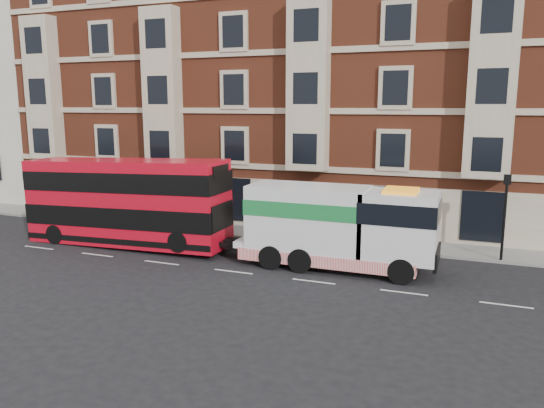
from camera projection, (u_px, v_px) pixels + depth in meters
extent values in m
plane|color=black|center=(233.00, 272.00, 25.35)|extent=(120.00, 120.00, 0.00)
cube|color=slate|center=(286.00, 235.00, 32.22)|extent=(90.00, 3.00, 0.15)
cube|color=brown|center=(329.00, 88.00, 37.27)|extent=(45.00, 12.00, 18.00)
cylinder|color=black|center=(188.00, 199.00, 32.76)|extent=(0.14, 0.14, 4.00)
cube|color=black|center=(187.00, 165.00, 32.38)|extent=(0.35, 0.15, 0.50)
cylinder|color=black|center=(504.00, 221.00, 26.40)|extent=(0.14, 0.14, 4.00)
cube|color=black|center=(507.00, 180.00, 26.01)|extent=(0.35, 0.15, 0.50)
cube|color=red|center=(126.00, 202.00, 29.70)|extent=(11.97, 2.67, 4.70)
cube|color=black|center=(126.00, 214.00, 29.83)|extent=(12.01, 2.73, 1.12)
cube|color=black|center=(125.00, 180.00, 29.48)|extent=(12.01, 2.73, 1.07)
cylinder|color=black|center=(56.00, 234.00, 30.39)|extent=(1.11, 0.34, 1.11)
cylinder|color=black|center=(84.00, 225.00, 32.61)|extent=(1.11, 0.34, 1.11)
cylinder|color=black|center=(178.00, 242.00, 27.46)|extent=(1.11, 0.34, 1.11)
cylinder|color=black|center=(201.00, 231.00, 29.67)|extent=(1.11, 0.34, 1.11)
cube|color=silver|center=(333.00, 248.00, 25.73)|extent=(9.62, 2.46, 0.32)
cube|color=silver|center=(399.00, 225.00, 24.38)|extent=(3.42, 2.67, 3.10)
cube|color=silver|center=(308.00, 217.00, 25.92)|extent=(5.77, 2.67, 3.10)
cube|color=#1A7736|center=(309.00, 206.00, 25.82)|extent=(5.82, 2.71, 0.75)
cube|color=red|center=(329.00, 255.00, 25.88)|extent=(8.55, 2.73, 0.59)
cylinder|color=black|center=(401.00, 271.00, 23.49)|extent=(1.18, 0.37, 1.18)
cylinder|color=black|center=(408.00, 257.00, 25.71)|extent=(1.18, 0.37, 1.18)
cylinder|color=black|center=(300.00, 260.00, 25.16)|extent=(1.18, 0.43, 1.18)
cylinder|color=black|center=(315.00, 248.00, 27.37)|extent=(1.18, 0.43, 1.18)
cylinder|color=black|center=(271.00, 257.00, 25.69)|extent=(1.18, 0.43, 1.18)
cylinder|color=black|center=(288.00, 245.00, 27.90)|extent=(1.18, 0.43, 1.18)
imported|color=#201933|center=(135.00, 211.00, 35.38)|extent=(0.56, 0.38, 1.53)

